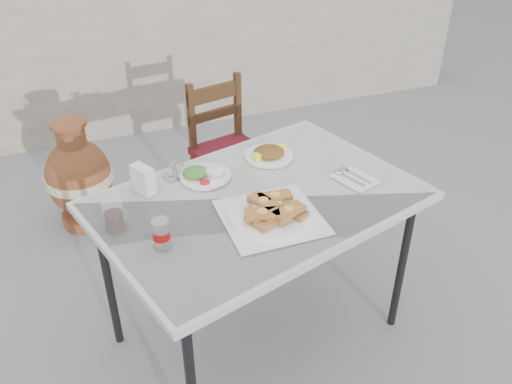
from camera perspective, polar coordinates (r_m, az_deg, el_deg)
name	(u,v)px	position (r m, az deg, el deg)	size (l,w,h in m)	color
ground	(240,327)	(2.85, -1.73, -14.05)	(80.00, 80.00, 0.00)	slate
cafe_table	(258,208)	(2.33, 0.22, -1.67)	(1.54, 1.24, 0.82)	black
pide_plate	(271,210)	(2.15, 1.61, -1.92)	(0.39, 0.39, 0.08)	silver
salad_rice_plate	(205,173)	(2.43, -5.43, 1.96)	(0.23, 0.23, 0.06)	white
salad_chopped_plate	(269,153)	(2.59, 1.36, 4.08)	(0.23, 0.23, 0.05)	white
soda_can	(161,233)	(2.02, -9.95, -4.31)	(0.07, 0.07, 0.12)	silver
cola_glass	(114,217)	(2.16, -14.74, -2.57)	(0.08, 0.08, 0.12)	white
napkin_holder	(143,180)	(2.35, -11.80, 1.30)	(0.09, 0.12, 0.12)	silver
condiment_caddy	(175,172)	(2.46, -8.50, 2.15)	(0.11, 0.10, 0.07)	silver
cutlery_napkin	(353,177)	(2.46, 10.13, 1.51)	(0.20, 0.22, 0.01)	silver
chair	(227,149)	(3.42, -3.07, 4.50)	(0.47, 0.47, 0.89)	#321C0D
terracotta_urn	(79,178)	(3.53, -18.11, 1.41)	(0.41, 0.41, 0.71)	brown
back_wall	(135,59)	(4.63, -12.66, 13.47)	(6.00, 0.25, 1.20)	#A89C8C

